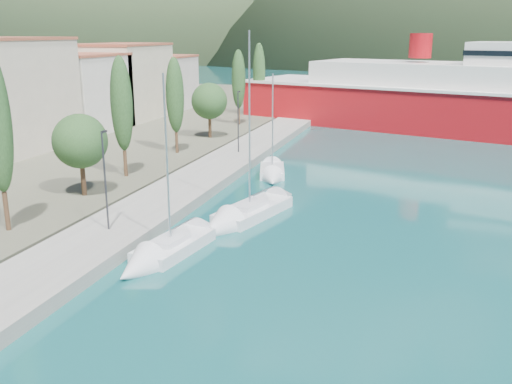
% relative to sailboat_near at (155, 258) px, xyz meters
% --- Properties ---
extents(ground, '(1400.00, 1400.00, 0.00)m').
position_rel_sailboat_near_xyz_m(ground, '(4.72, 109.81, -0.30)').
color(ground, '#155253').
extents(quay, '(5.00, 88.00, 0.80)m').
position_rel_sailboat_near_xyz_m(quay, '(-4.28, 15.81, 0.10)').
color(quay, gray).
rests_on(quay, ground).
extents(town_buildings, '(9.20, 69.20, 11.30)m').
position_rel_sailboat_near_xyz_m(town_buildings, '(-27.28, 26.71, 5.26)').
color(town_buildings, beige).
rests_on(town_buildings, land_strip).
extents(tree_row, '(4.10, 64.73, 11.01)m').
position_rel_sailboat_near_xyz_m(tree_row, '(-10.24, 21.90, 5.51)').
color(tree_row, '#47301E').
rests_on(tree_row, land_strip).
extents(lamp_posts, '(0.15, 46.62, 6.06)m').
position_rel_sailboat_near_xyz_m(lamp_posts, '(-4.28, 3.27, 3.78)').
color(lamp_posts, '#2D2D33').
rests_on(lamp_posts, quay).
extents(sailboat_near, '(3.48, 8.10, 11.27)m').
position_rel_sailboat_near_xyz_m(sailboat_near, '(0.00, 0.00, 0.00)').
color(sailboat_near, silver).
rests_on(sailboat_near, ground).
extents(sailboat_mid, '(4.90, 9.73, 13.55)m').
position_rel_sailboat_near_xyz_m(sailboat_mid, '(2.06, 7.56, 0.02)').
color(sailboat_mid, silver).
rests_on(sailboat_mid, ground).
extents(sailboat_far, '(3.88, 7.03, 9.85)m').
position_rel_sailboat_near_xyz_m(sailboat_far, '(1.10, 20.27, -0.02)').
color(sailboat_far, silver).
rests_on(sailboat_far, ground).
extents(ferry, '(66.72, 30.85, 12.99)m').
position_rel_sailboat_near_xyz_m(ferry, '(20.86, 50.78, 3.65)').
color(ferry, '#A30D13').
rests_on(ferry, ground).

